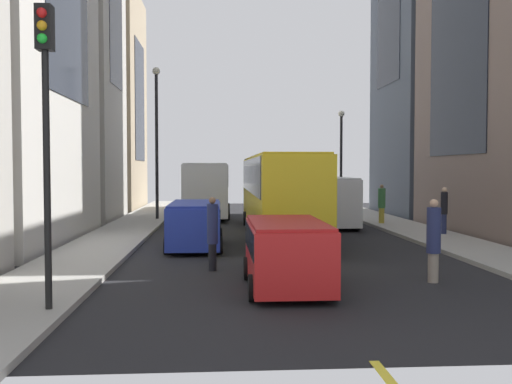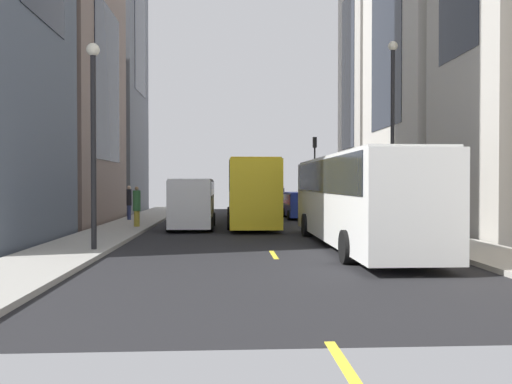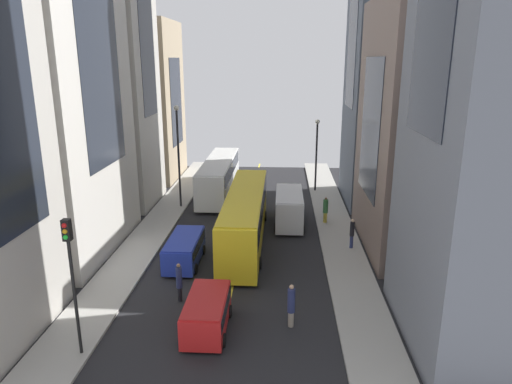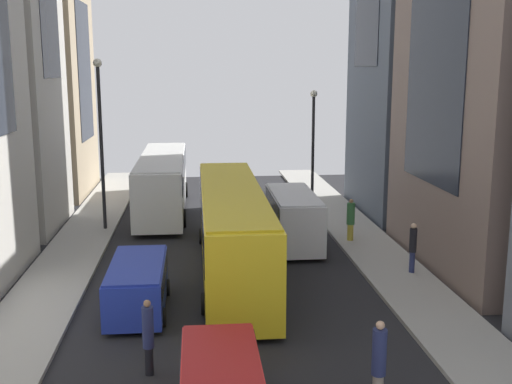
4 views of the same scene
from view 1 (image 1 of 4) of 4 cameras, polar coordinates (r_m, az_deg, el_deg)
ground_plane at (r=28.77m, az=1.09°, el=-3.66°), size 40.58×40.58×0.00m
sidewalk_west at (r=29.01m, az=-12.65°, el=-3.52°), size 2.77×44.00×0.15m
sidewalk_east at (r=30.14m, az=14.30°, el=-3.32°), size 2.77×44.00×0.15m
lane_stripe_1 at (r=18.42m, az=3.86°, el=-7.06°), size 0.16×2.00×0.01m
lane_stripe_2 at (r=28.77m, az=1.09°, el=-3.65°), size 0.16×2.00×0.01m
lane_stripe_3 at (r=39.20m, az=-0.20°, el=-2.05°), size 0.16×2.00×0.01m
lane_stripe_4 at (r=49.66m, az=-0.95°, el=-1.12°), size 0.16×2.00×0.01m
building_west_3 at (r=44.99m, az=-18.05°, el=8.80°), size 9.88×8.65×16.30m
city_bus_white at (r=37.04m, az=-4.99°, el=0.79°), size 2.80×12.96×3.35m
streetcar_yellow at (r=25.36m, az=2.18°, el=0.34°), size 2.70×14.34×3.59m
delivery_van_white at (r=29.48m, az=7.51°, el=-0.59°), size 2.25×5.75×2.58m
car_red_0 at (r=14.11m, az=3.15°, el=-5.83°), size 2.06×4.03×1.72m
car_blue_1 at (r=21.40m, az=-6.23°, el=-2.99°), size 2.07×4.67×1.75m
pedestrian_walking_far at (r=16.63m, az=-4.46°, el=-4.04°), size 0.32×0.32×2.19m
pedestrian_crossing_mid at (r=30.38m, az=12.69°, el=-1.08°), size 0.39×0.39×2.05m
pedestrian_waiting_curb at (r=26.08m, az=18.63°, el=-1.61°), size 0.30×0.30×2.07m
pedestrian_crossing_near at (r=15.61m, az=17.65°, el=-4.55°), size 0.37×0.37×2.22m
traffic_light_near_corner at (r=12.19m, az=-20.67°, el=8.77°), size 0.32×0.44×6.16m
streetlamp_near at (r=32.84m, az=-10.10°, el=6.38°), size 0.44×0.44×8.70m
streetlamp_far at (r=39.27m, az=8.68°, el=4.34°), size 0.44×0.44×6.91m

